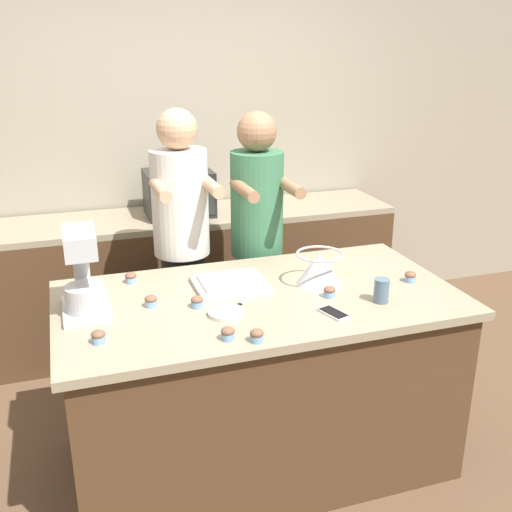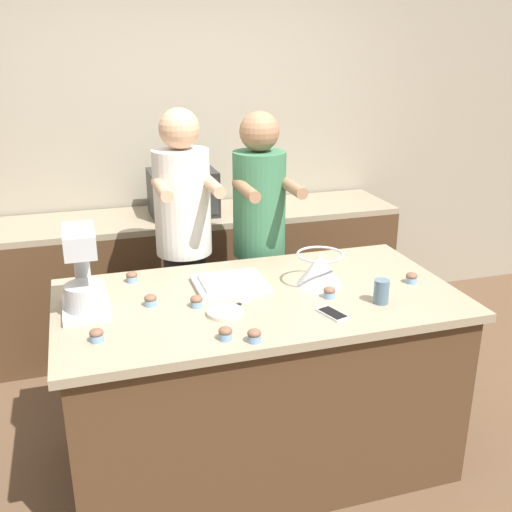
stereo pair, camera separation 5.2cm
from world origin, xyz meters
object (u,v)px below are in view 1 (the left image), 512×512
at_px(person_right, 257,247).
at_px(cupcake_1, 151,301).
at_px(person_left, 182,253).
at_px(knife, 243,303).
at_px(mixing_bowl, 319,268).
at_px(baking_tray, 230,283).
at_px(cupcake_2, 98,337).
at_px(small_plate, 226,313).
at_px(drinking_glass, 381,290).
at_px(cell_phone, 333,313).
at_px(microwave_oven, 179,193).
at_px(cupcake_6, 228,333).
at_px(cupcake_0, 410,277).
at_px(cupcake_5, 257,335).
at_px(stand_mixer, 83,277).
at_px(cupcake_4, 131,278).
at_px(cupcake_3, 197,302).
at_px(cupcake_7, 329,292).

distance_m(person_right, cupcake_1, 0.97).
distance_m(person_left, knife, 0.76).
height_order(mixing_bowl, baking_tray, mixing_bowl).
distance_m(person_right, cupcake_2, 1.34).
bearing_deg(person_left, cupcake_1, -113.00).
xyz_separation_m(small_plate, cupcake_1, (-0.30, 0.19, 0.02)).
bearing_deg(drinking_glass, cell_phone, -168.49).
bearing_deg(microwave_oven, cupcake_6, -95.48).
bearing_deg(cupcake_0, knife, 179.17).
bearing_deg(cupcake_6, cupcake_5, -26.94).
bearing_deg(stand_mixer, cupcake_4, 51.25).
bearing_deg(small_plate, cupcake_4, 124.89).
xyz_separation_m(microwave_oven, cupcake_3, (-0.22, -1.48, -0.13)).
bearing_deg(cupcake_3, cupcake_0, -1.91).
height_order(knife, cupcake_5, cupcake_5).
bearing_deg(cupcake_3, person_left, 83.50).
bearing_deg(baking_tray, cupcake_2, -149.43).
relative_size(person_left, cupcake_4, 30.39).
bearing_deg(cupcake_2, drinking_glass, -0.02).
distance_m(baking_tray, cupcake_3, 0.27).
bearing_deg(small_plate, cupcake_1, 147.84).
bearing_deg(cupcake_2, baking_tray, 30.57).
height_order(cupcake_2, cupcake_7, same).
relative_size(microwave_oven, cupcake_0, 7.84).
xyz_separation_m(person_right, stand_mixer, (-0.99, -0.63, 0.18)).
bearing_deg(cupcake_0, cupcake_5, -158.82).
bearing_deg(cupcake_5, person_right, 71.59).
bearing_deg(stand_mixer, cupcake_2, -84.58).
relative_size(small_plate, knife, 0.87).
height_order(microwave_oven, knife, microwave_oven).
xyz_separation_m(mixing_bowl, cupcake_4, (-0.87, 0.31, -0.06)).
xyz_separation_m(knife, cupcake_3, (-0.21, 0.02, 0.02)).
relative_size(cupcake_0, cupcake_2, 1.00).
bearing_deg(cell_phone, cupcake_5, -161.42).
bearing_deg(cupcake_0, cupcake_3, 178.09).
xyz_separation_m(person_left, cell_phone, (0.46, -0.98, 0.00)).
bearing_deg(cupcake_3, cupcake_1, 159.59).
relative_size(mixing_bowl, cupcake_3, 4.09).
relative_size(cupcake_6, cupcake_7, 1.00).
xyz_separation_m(person_left, microwave_oven, (0.14, 0.76, 0.16)).
height_order(mixing_bowl, cell_phone, mixing_bowl).
xyz_separation_m(baking_tray, cupcake_3, (-0.21, -0.18, 0.01)).
relative_size(person_left, cupcake_2, 30.39).
distance_m(cupcake_1, cupcake_4, 0.31).
relative_size(person_left, baking_tray, 4.98).
height_order(drinking_glass, cupcake_0, drinking_glass).
bearing_deg(knife, cupcake_1, 166.61).
xyz_separation_m(person_right, cupcake_1, (-0.72, -0.65, 0.04)).
bearing_deg(cupcake_7, cupcake_5, -145.99).
bearing_deg(cupcake_3, cupcake_2, -155.38).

